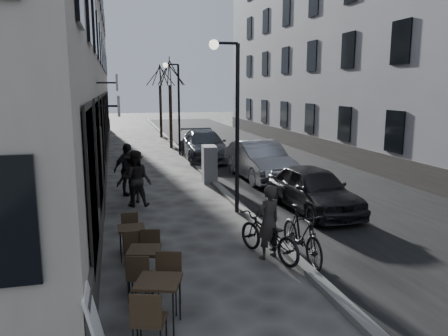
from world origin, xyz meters
name	(u,v)px	position (x,y,z in m)	size (l,w,h in m)	color
ground	(329,305)	(0.00, 0.00, 0.00)	(120.00, 120.00, 0.00)	#363431
road	(255,157)	(3.85, 16.00, 0.00)	(7.30, 60.00, 0.00)	black
kerb	(189,159)	(0.20, 16.00, 0.06)	(0.25, 60.00, 0.12)	slate
building_right	(351,10)	(9.50, 16.50, 8.00)	(4.00, 35.00, 16.00)	gray
streetlamp_near	(232,108)	(-0.17, 6.00, 3.16)	(0.90, 0.28, 5.09)	black
streetlamp_far	(176,98)	(-0.17, 18.00, 3.16)	(0.90, 0.28, 5.09)	black
tree_near	(170,72)	(-0.10, 21.00, 4.66)	(2.40, 2.40, 5.70)	black
tree_far	(160,75)	(-0.10, 27.00, 4.66)	(2.40, 2.40, 5.70)	black
bistro_set_a	(159,299)	(-2.97, -0.03, 0.50)	(0.95, 1.70, 0.97)	black
bistro_set_b	(145,263)	(-3.08, 1.57, 0.45)	(0.74, 1.54, 0.88)	black
bistro_set_c	(132,239)	(-3.26, 3.05, 0.43)	(0.59, 1.43, 0.85)	black
sign_board	(98,336)	(-3.86, -0.79, 0.46)	(0.38, 0.66, 1.13)	black
utility_cabinet	(209,164)	(0.10, 10.45, 0.73)	(0.54, 0.98, 1.47)	slate
bicycle	(268,236)	(-0.31, 2.32, 0.51)	(0.68, 1.94, 1.02)	black
cyclist_rider	(268,222)	(-0.31, 2.32, 0.84)	(0.61, 0.40, 1.67)	#262321
pedestrian_near	(135,178)	(-2.96, 7.47, 0.90)	(0.88, 0.68, 1.80)	black
pedestrian_mid	(134,177)	(-2.98, 7.91, 0.87)	(1.13, 0.65, 1.75)	black
pedestrian_far	(127,169)	(-3.17, 9.02, 0.92)	(1.08, 0.45, 1.85)	black
car_near	(313,189)	(2.30, 5.54, 0.70)	(1.65, 4.10, 1.40)	black
car_mid	(260,161)	(2.23, 10.46, 0.78)	(1.66, 4.75, 1.57)	gray
car_far	(204,145)	(1.00, 15.95, 0.75)	(2.11, 5.19, 1.51)	#3C4047
moped	(302,235)	(0.35, 2.00, 0.59)	(0.56, 1.97, 1.19)	black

